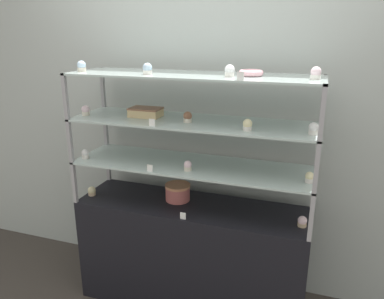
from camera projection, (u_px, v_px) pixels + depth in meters
ground_plane at (192, 299)px, 2.70m from camera, size 20.00×20.00×0.00m
back_wall at (209, 112)px, 2.64m from camera, size 8.00×0.05×2.60m
display_base at (192, 254)px, 2.58m from camera, size 1.53×0.45×0.74m
display_riser_lower at (192, 167)px, 2.39m from camera, size 1.53×0.45×0.28m
display_riser_middle at (192, 123)px, 2.31m from camera, size 1.53×0.45×0.28m
display_riser_upper at (192, 77)px, 2.22m from camera, size 1.53×0.45×0.28m
layer_cake_centerpiece at (178, 192)px, 2.53m from camera, size 0.17×0.17×0.11m
sheet_cake_frosted at (146, 112)px, 2.41m from camera, size 0.20×0.14×0.06m
cupcake_0 at (92, 191)px, 2.61m from camera, size 0.05×0.05×0.06m
cupcake_1 at (302, 222)px, 2.19m from camera, size 0.05×0.05×0.06m
price_tag_0 at (183, 216)px, 2.28m from camera, size 0.04×0.00×0.04m
cupcake_2 at (85, 154)px, 2.49m from camera, size 0.05×0.05×0.06m
cupcake_3 at (188, 166)px, 2.27m from camera, size 0.05×0.05×0.06m
cupcake_4 at (310, 177)px, 2.09m from camera, size 0.05×0.05×0.06m
price_tag_1 at (150, 168)px, 2.26m from camera, size 0.04×0.00×0.04m
cupcake_5 at (86, 111)px, 2.45m from camera, size 0.05×0.05×0.07m
cupcake_6 at (188, 117)px, 2.26m from camera, size 0.05×0.05×0.07m
cupcake_7 at (247, 125)px, 2.07m from camera, size 0.05×0.05×0.07m
cupcake_8 at (314, 129)px, 1.99m from camera, size 0.05×0.05×0.07m
price_tag_2 at (152, 123)px, 2.16m from camera, size 0.04×0.00×0.04m
cupcake_9 at (82, 66)px, 2.35m from camera, size 0.05×0.05×0.07m
cupcake_10 at (147, 69)px, 2.18m from camera, size 0.05×0.05×0.07m
cupcake_11 at (230, 71)px, 2.07m from camera, size 0.05×0.05×0.07m
cupcake_12 at (316, 73)px, 1.95m from camera, size 0.05×0.05×0.07m
price_tag_3 at (240, 76)px, 1.92m from camera, size 0.04×0.00×0.04m
donut_glazed at (251, 73)px, 2.12m from camera, size 0.14×0.14×0.03m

